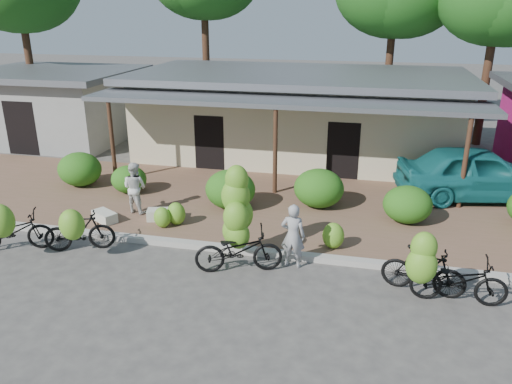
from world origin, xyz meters
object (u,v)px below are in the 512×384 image
sack_far (105,216)px  vendor (293,236)px  bike_far_right (459,280)px  sack_near (163,214)px  teal_van (478,173)px  bike_center (238,231)px  bike_right (423,267)px  bike_left (78,230)px  bystander (135,187)px  bike_far_left (11,229)px

sack_far → vendor: size_ratio=0.48×
bike_far_right → sack_near: (-7.49, 2.37, -0.23)m
sack_near → vendor: bearing=-22.4°
sack_near → teal_van: size_ratio=0.18×
sack_near → teal_van: 9.62m
bike_center → bike_right: size_ratio=1.32×
bike_left → bystander: bearing=-29.1°
bike_center → bike_right: bearing=-113.4°
sack_far → teal_van: size_ratio=0.15×
bike_center → sack_far: 4.52m
bike_far_right → sack_far: 9.22m
vendor → sack_near: bearing=-18.8°
bike_right → teal_van: teal_van is taller
bike_far_right → sack_near: 7.86m
bike_far_right → bike_right: bearing=85.8°
bike_center → sack_near: 3.38m
sack_far → vendor: 5.62m
bike_right → bystander: size_ratio=1.21×
sack_far → vendor: vendor is taller
bike_far_left → vendor: (6.87, 0.84, 0.17)m
sack_far → vendor: bearing=-11.9°
bike_left → sack_far: bearing=-13.5°
sack_near → bystander: bearing=159.6°
bike_right → sack_near: 7.18m
bike_right → bike_far_right: (0.72, -0.04, -0.19)m
bike_far_left → sack_far: (1.39, 1.99, -0.35)m
bike_center → bystander: (-3.67, 2.28, -0.03)m
bike_far_left → teal_van: teal_van is taller
bike_left → bike_center: 4.02m
bike_center → bike_right: bike_center is taller
bike_right → teal_van: bearing=-6.5°
bike_far_right → teal_van: 6.29m
bike_far_right → bystander: (-8.46, 2.73, 0.37)m
bike_left → teal_van: size_ratio=0.37×
vendor → bystander: (-4.91, 1.98, 0.09)m
bike_right → sack_far: 8.52m
bike_center → sack_far: bike_center is taller
bike_center → sack_near: bike_center is taller
bike_center → teal_van: (6.13, 5.67, 0.04)m
vendor → bike_far_right: bearing=171.7°
sack_far → bike_left: bearing=-82.0°
sack_far → teal_van: bearing=22.2°
bike_far_left → sack_near: bike_far_left is taller
bike_far_right → sack_far: bike_far_right is taller
bike_right → bike_far_right: size_ratio=0.94×
bike_far_right → bystander: 8.90m
bike_far_right → teal_van: size_ratio=0.40×
bystander → teal_van: teal_van is taller
bike_right → vendor: size_ratio=1.16×
teal_van → vendor: bearing=126.3°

